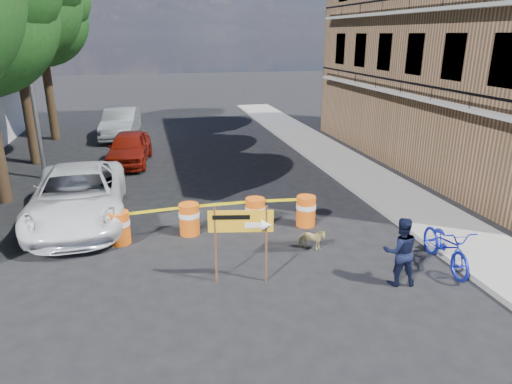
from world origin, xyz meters
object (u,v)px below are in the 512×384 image
pedestrian (400,251)px  suv_white (78,196)px  barrel_mid_left (189,218)px  sedan_silver (121,123)px  barrel_mid_right (255,213)px  detour_sign (249,227)px  barrel_far_left (119,227)px  dog (312,239)px  barrel_far_right (306,210)px  sedan_red (129,148)px  bicycle (449,226)px

pedestrian → suv_white: bearing=-25.2°
barrel_mid_left → sedan_silver: size_ratio=0.19×
barrel_mid_right → detour_sign: bearing=-106.0°
barrel_far_left → sedan_silver: 13.98m
barrel_mid_right → dog: bearing=-57.7°
barrel_far_left → suv_white: size_ratio=0.16×
dog → suv_white: 7.06m
barrel_mid_left → pedestrian: (4.30, -3.82, 0.33)m
barrel_far_left → barrel_mid_left: bearing=5.0°
barrel_far_right → sedan_red: (-5.17, 8.31, 0.23)m
barrel_mid_right → dog: (1.10, -1.74, -0.18)m
barrel_far_left → detour_sign: (2.94, -2.79, 0.88)m
barrel_far_right → sedan_silver: 15.11m
barrel_far_left → barrel_far_right: bearing=-0.1°
dog → sedan_silver: sedan_silver is taller
bicycle → dog: 3.33m
barrel_far_right → sedan_red: sedan_red is taller
dog → barrel_mid_right: bearing=56.7°
sedan_red → sedan_silver: size_ratio=0.86×
barrel_far_right → barrel_mid_left: bearing=177.0°
detour_sign → suv_white: size_ratio=0.32×
sedan_red → suv_white: bearing=-94.6°
barrel_mid_left → pedestrian: size_ratio=0.56×
barrel_mid_right → detour_sign: 3.20m
barrel_far_left → suv_white: bearing=122.5°
barrel_mid_right → suv_white: size_ratio=0.16×
barrel_mid_left → detour_sign: (1.06, -2.96, 0.88)m
barrel_far_left → detour_sign: 4.15m
barrel_far_left → sedan_silver: size_ratio=0.19×
sedan_red → bicycle: bearing=-49.4°
sedan_red → sedan_silver: 5.70m
barrel_far_left → pedestrian: bearing=-30.6°
barrel_mid_right → dog: barrel_mid_right is taller
barrel_mid_left → dog: 3.48m
barrel_far_left → sedan_silver: (-0.44, 13.97, 0.32)m
barrel_far_right → suv_white: 6.79m
dog → sedan_silver: (-5.33, 15.55, 0.50)m
barrel_far_left → dog: (4.89, -1.58, -0.18)m
pedestrian → sedan_red: bearing=-51.3°
barrel_far_left → sedan_red: bearing=89.3°
barrel_mid_left → bicycle: (5.82, -3.35, 0.59)m
barrel_mid_right → bicycle: (3.91, -3.35, 0.59)m
barrel_mid_left → pedestrian: pedestrian is taller
pedestrian → barrel_mid_right: bearing=-46.1°
barrel_mid_left → detour_sign: detour_sign is taller
barrel_mid_right → barrel_far_right: same height
barrel_mid_right → suv_white: bearing=160.6°
barrel_mid_left → sedan_red: size_ratio=0.22×
bicycle → sedan_red: 13.78m
barrel_far_left → bicycle: size_ratio=0.43×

